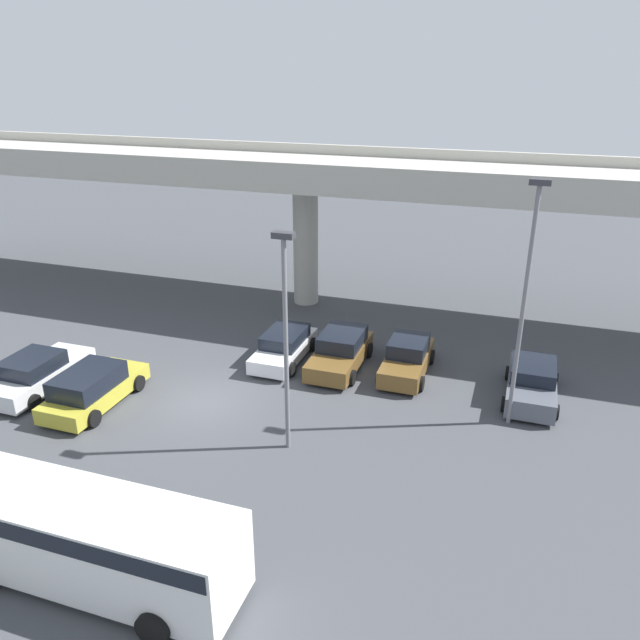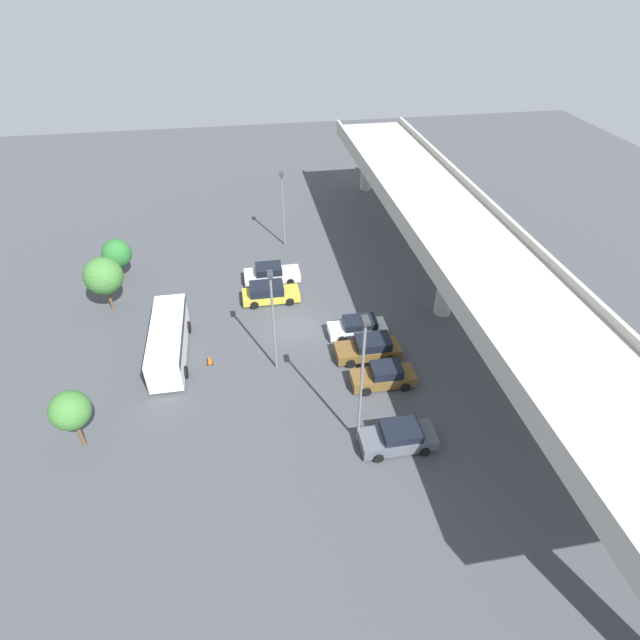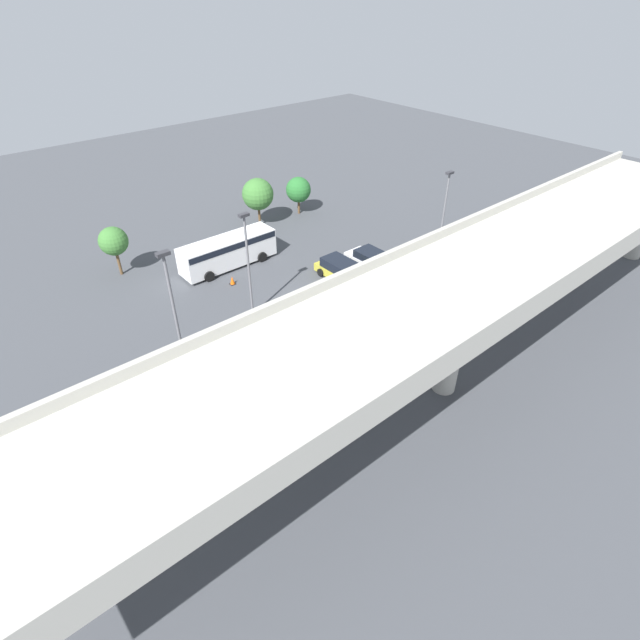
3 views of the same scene
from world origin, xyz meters
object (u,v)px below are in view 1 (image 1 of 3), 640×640
Objects in this scene: parked_car_2 at (284,346)px; parked_car_5 at (532,382)px; parked_car_0 at (37,373)px; parked_car_4 at (407,358)px; traffic_cone at (193,515)px; parked_car_1 at (93,388)px; shuttle_bus at (87,535)px; lamp_post_mid_lot at (525,291)px; parked_car_3 at (341,351)px; lamp_post_by_overpass at (285,328)px.

parked_car_5 reaches higher than parked_car_2.
parked_car_4 is at bearing -66.28° from parked_car_0.
traffic_cone is (10.26, -5.33, -0.38)m from parked_car_0.
shuttle_bus is at bearing -142.94° from parked_car_1.
traffic_cone is at bearing -134.01° from lamp_post_mid_lot.
lamp_post_mid_lot reaches higher than traffic_cone.
parked_car_4 reaches higher than parked_car_0.
parked_car_3 reaches higher than parked_car_0.
parked_car_2 is at bearing -85.14° from parked_car_4.
lamp_post_mid_lot reaches higher than parked_car_2.
parked_car_1 reaches higher than parked_car_4.
shuttle_bus is at bearing -130.65° from lamp_post_mid_lot.
parked_car_3 is 7.73m from lamp_post_by_overpass.
parked_car_5 reaches higher than traffic_cone.
parked_car_4 reaches higher than parked_car_5.
parked_car_2 is 2.63m from parked_car_3.
parked_car_4 is 6.15× the size of traffic_cone.
lamp_post_by_overpass is (11.45, -0.69, 3.89)m from parked_car_0.
parked_car_2 is at bearing -89.49° from shuttle_bus.
parked_car_5 is at bearing -73.59° from parked_car_0.
lamp_post_mid_lot is at bearing 45.99° from traffic_cone.
parked_car_1 is 13.09m from parked_car_4.
parked_car_1 is at bearing -59.16° from parked_car_4.
parked_car_3 is 2.97m from parked_car_4.
shuttle_bus reaches higher than parked_car_0.
shuttle_bus is 11.84× the size of traffic_cone.
parked_car_1 is at bearing -52.13° from parked_car_3.
parked_car_1 is at bearing 178.20° from lamp_post_by_overpass.
lamp_post_by_overpass reaches higher than traffic_cone.
lamp_post_by_overpass is 11.17× the size of traffic_cone.
parked_car_3 is at bearing 90.84° from lamp_post_by_overpass.
parked_car_2 is 10.78m from parked_car_5.
parked_car_3 reaches higher than parked_car_5.
parked_car_5 is at bearing -127.63° from shuttle_bus.
parked_car_1 is 9.62m from shuttle_bus.
shuttle_bus is 0.90× the size of lamp_post_mid_lot.
parked_car_5 is 14.43m from traffic_cone.
traffic_cone is (-4.04, -11.62, -0.39)m from parked_car_4.
parked_car_0 is 11.57m from traffic_cone.
lamp_post_mid_lot is 13.22m from traffic_cone.
parked_car_2 is 11.25m from traffic_cone.
lamp_post_by_overpass is at bearing -22.30° from parked_car_4.
shuttle_bus is at bearing 0.51° from parked_car_2.
lamp_post_by_overpass is at bearing -150.37° from lamp_post_mid_lot.
parked_car_0 is 20.34m from parked_car_5.
lamp_post_by_overpass reaches higher than parked_car_0.
parked_car_0 is at bearing -169.50° from lamp_post_mid_lot.
shuttle_bus is (-2.50, -14.10, 0.76)m from parked_car_3.
parked_car_5 is 6.38× the size of traffic_cone.
parked_car_1 is 8.72m from traffic_cone.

